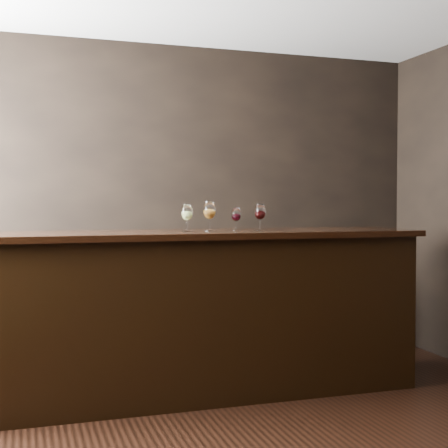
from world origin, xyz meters
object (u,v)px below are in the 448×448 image
object	(u,v)px
bar_counter	(192,316)
glass_red_b	(260,212)
glass_amber	(209,211)
glass_red_a	(236,215)
back_bar_shelf	(164,309)
glass_white	(187,213)

from	to	relation	value
bar_counter	glass_red_b	size ratio (longest dim) A/B	16.39
glass_amber	glass_red_a	xyz separation A→B (m)	(0.21, 0.00, -0.03)
glass_amber	glass_red_b	size ratio (longest dim) A/B	1.08
glass_amber	glass_red_b	distance (m)	0.38
glass_amber	bar_counter	bearing A→B (deg)	-170.14
back_bar_shelf	glass_red_a	distance (m)	1.26
back_bar_shelf	glass_red_a	bearing A→B (deg)	-68.12
bar_counter	glass_red_a	world-z (taller)	glass_red_a
glass_white	glass_red_a	xyz separation A→B (m)	(0.38, 0.03, -0.02)
glass_white	glass_red_a	distance (m)	0.39
bar_counter	glass_red_a	distance (m)	0.81
glass_red_a	back_bar_shelf	bearing A→B (deg)	111.88
bar_counter	glass_white	distance (m)	0.75
back_bar_shelf	glass_white	xyz separation A→B (m)	(-0.03, -0.91, 0.85)
glass_amber	glass_red_a	bearing A→B (deg)	0.02
bar_counter	glass_amber	xyz separation A→B (m)	(0.14, 0.02, 0.76)
back_bar_shelf	glass_amber	xyz separation A→B (m)	(0.15, -0.88, 0.86)
back_bar_shelf	glass_red_a	xyz separation A→B (m)	(0.35, -0.88, 0.83)
glass_red_a	glass_amber	bearing A→B (deg)	-179.98
bar_counter	glass_red_a	size ratio (longest dim) A/B	18.98
glass_amber	glass_red_b	bearing A→B (deg)	-5.47
back_bar_shelf	glass_red_a	size ratio (longest dim) A/B	15.29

